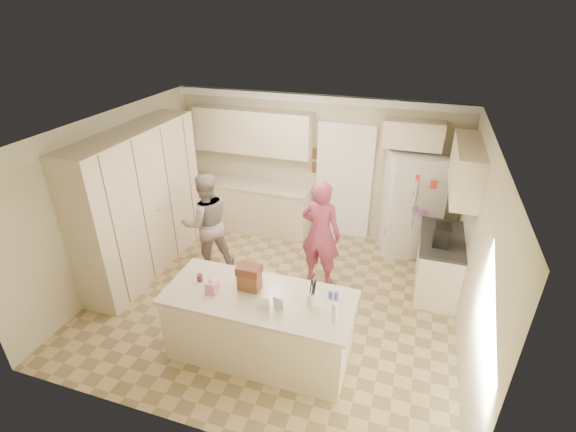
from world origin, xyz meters
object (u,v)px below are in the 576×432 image
(utensil_crock, at_px, (313,299))
(tissue_box, at_px, (212,287))
(refrigerator, at_px, (412,204))
(island_base, at_px, (260,327))
(teen_boy, at_px, (207,222))
(teen_girl, at_px, (321,234))
(dollhouse_body, at_px, (250,281))
(coffee_maker, at_px, (442,235))

(utensil_crock, distance_m, tissue_box, 1.21)
(refrigerator, distance_m, island_base, 3.58)
(utensil_crock, xyz_separation_m, teen_boy, (-2.17, 1.53, -0.16))
(island_base, relative_size, teen_girl, 1.27)
(tissue_box, bearing_deg, refrigerator, 56.84)
(dollhouse_body, xyz_separation_m, teen_girl, (0.48, 1.64, -0.17))
(island_base, xyz_separation_m, tissue_box, (-0.55, -0.10, 0.56))
(utensil_crock, distance_m, dollhouse_body, 0.80)
(refrigerator, height_order, utensil_crock, refrigerator)
(refrigerator, relative_size, teen_girl, 1.04)
(tissue_box, bearing_deg, utensil_crock, 7.13)
(utensil_crock, height_order, tissue_box, utensil_crock)
(coffee_maker, distance_m, island_base, 2.87)
(island_base, distance_m, utensil_crock, 0.86)
(refrigerator, xyz_separation_m, teen_boy, (-3.11, -1.60, -0.06))
(teen_boy, height_order, teen_girl, teen_girl)
(refrigerator, height_order, dollhouse_body, refrigerator)
(island_base, height_order, dollhouse_body, dollhouse_body)
(tissue_box, relative_size, dollhouse_body, 0.54)
(coffee_maker, relative_size, tissue_box, 2.14)
(coffee_maker, xyz_separation_m, utensil_crock, (-1.40, -1.85, -0.07))
(dollhouse_body, distance_m, teen_girl, 1.72)
(tissue_box, distance_m, teen_girl, 2.04)
(dollhouse_body, bearing_deg, teen_girl, 73.75)
(teen_boy, bearing_deg, dollhouse_body, 93.69)
(refrigerator, distance_m, teen_boy, 3.50)
(dollhouse_body, height_order, teen_boy, teen_boy)
(utensil_crock, bearing_deg, island_base, -175.60)
(tissue_box, height_order, teen_boy, teen_boy)
(coffee_maker, xyz_separation_m, dollhouse_body, (-2.20, -1.80, -0.03))
(island_base, relative_size, dollhouse_body, 8.46)
(coffee_maker, height_order, teen_boy, teen_boy)
(teen_girl, bearing_deg, teen_boy, 12.80)
(refrigerator, bearing_deg, coffee_maker, -87.81)
(tissue_box, height_order, dollhouse_body, dollhouse_body)
(dollhouse_body, relative_size, teen_girl, 0.15)
(tissue_box, xyz_separation_m, teen_boy, (-0.97, 1.68, -0.15))
(refrigerator, relative_size, dollhouse_body, 6.92)
(utensil_crock, xyz_separation_m, teen_girl, (-0.32, 1.69, -0.13))
(island_base, distance_m, teen_boy, 2.23)
(island_base, height_order, teen_boy, teen_boy)
(coffee_maker, relative_size, island_base, 0.14)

